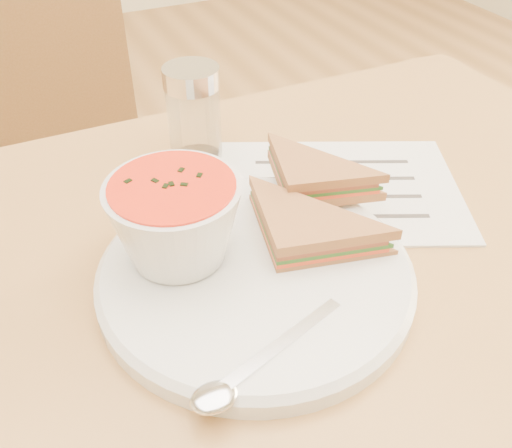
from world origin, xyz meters
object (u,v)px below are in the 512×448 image
plate (255,275)px  condiment_shaker (194,115)px  chair_far (52,192)px  soup_bowl (176,225)px

plate → condiment_shaker: (0.03, 0.22, 0.05)m
chair_far → plate: bearing=102.8°
soup_bowl → condiment_shaker: condiment_shaker is taller
chair_far → soup_bowl: bearing=98.1°
soup_bowl → condiment_shaker: (0.08, 0.18, 0.00)m
soup_bowl → condiment_shaker: size_ratio=1.03×
plate → condiment_shaker: condiment_shaker is taller
chair_far → plate: 0.68m
plate → condiment_shaker: 0.23m
chair_far → condiment_shaker: chair_far is taller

